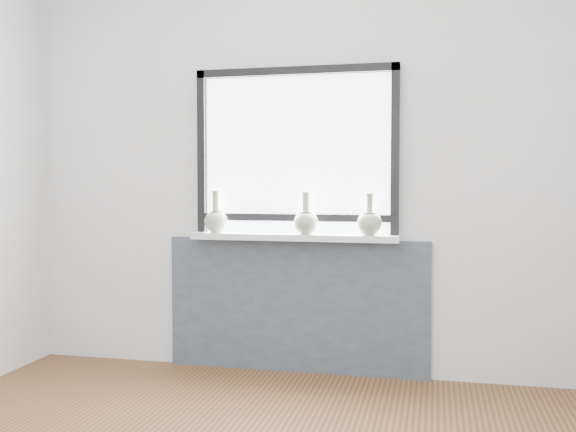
% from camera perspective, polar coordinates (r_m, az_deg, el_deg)
% --- Properties ---
extents(back_wall, '(3.60, 0.02, 2.60)m').
position_cam_1_polar(back_wall, '(4.12, 0.82, 4.06)').
color(back_wall, silver).
rests_on(back_wall, ground).
extents(apron_panel, '(1.70, 0.03, 0.86)m').
position_cam_1_polar(apron_panel, '(4.17, 0.72, -7.98)').
color(apron_panel, '#495462').
rests_on(apron_panel, ground).
extents(windowsill, '(1.32, 0.18, 0.04)m').
position_cam_1_polar(windowsill, '(4.04, 0.51, -1.87)').
color(windowsill, white).
rests_on(windowsill, apron_panel).
extents(window, '(1.30, 0.06, 1.05)m').
position_cam_1_polar(window, '(4.09, 0.71, 6.05)').
color(window, black).
rests_on(window, windowsill).
extents(vase_a, '(0.16, 0.16, 0.27)m').
position_cam_1_polar(vase_a, '(4.17, -6.41, -0.31)').
color(vase_a, '#9AA684').
rests_on(vase_a, windowsill).
extents(vase_b, '(0.16, 0.16, 0.26)m').
position_cam_1_polar(vase_b, '(4.00, 1.61, -0.42)').
color(vase_b, '#9AA684').
rests_on(vase_b, windowsill).
extents(vase_c, '(0.16, 0.16, 0.26)m').
position_cam_1_polar(vase_c, '(3.95, 7.25, -0.53)').
color(vase_c, '#9AA684').
rests_on(vase_c, windowsill).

